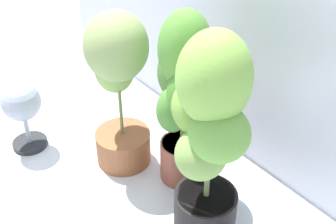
% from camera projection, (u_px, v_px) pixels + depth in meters
% --- Properties ---
extents(potted_plant_back_left, '(0.41, 0.39, 0.80)m').
position_uv_depth(potted_plant_back_left, '(118.00, 80.00, 2.05)').
color(potted_plant_back_left, '#955734').
rests_on(potted_plant_back_left, ground).
extents(potted_plant_back_right, '(0.44, 0.36, 0.92)m').
position_uv_depth(potted_plant_back_right, '(209.00, 131.00, 1.63)').
color(potted_plant_back_right, black).
rests_on(potted_plant_back_right, ground).
extents(potted_plant_back_center, '(0.40, 0.32, 0.86)m').
position_uv_depth(potted_plant_back_center, '(184.00, 91.00, 1.91)').
color(potted_plant_back_center, brown).
rests_on(potted_plant_back_center, ground).
extents(floor_fan, '(0.26, 0.26, 0.38)m').
position_uv_depth(floor_fan, '(22.00, 106.00, 2.25)').
color(floor_fan, '#232528').
rests_on(floor_fan, ground).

